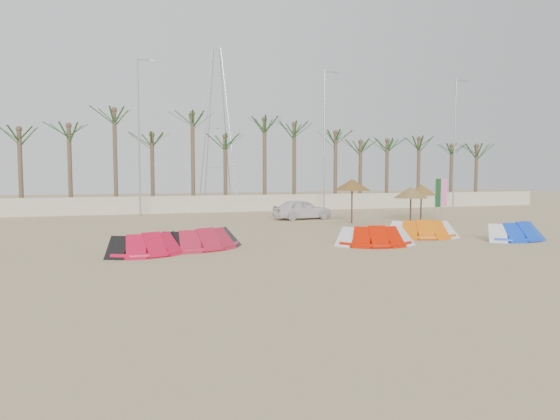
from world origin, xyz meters
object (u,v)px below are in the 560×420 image
object	(u,v)px
parasol_right	(421,190)
car	(302,209)
kite_red_left	(149,243)
kite_red_right	(372,235)
kite_orange	(419,228)
parasol_left	(352,185)
kite_red_mid	(201,238)
kite_blue	(512,230)
parasol_mid	(411,192)

from	to	relation	value
parasol_right	car	bearing A→B (deg)	161.07
car	kite_red_left	bearing A→B (deg)	131.20
kite_red_right	kite_orange	bearing A→B (deg)	25.85
kite_red_left	kite_red_right	distance (m)	9.18
parasol_right	parasol_left	bearing A→B (deg)	-172.12
kite_red_mid	car	distance (m)	13.44
kite_red_right	parasol_right	size ratio (longest dim) A/B	1.49
parasol_left	parasol_right	distance (m)	5.38
kite_blue	parasol_right	world-z (taller)	parasol_right
kite_red_left	kite_orange	bearing A→B (deg)	5.67
kite_orange	kite_blue	xyz separation A→B (m)	(3.70, -1.95, 0.00)
parasol_mid	parasol_right	world-z (taller)	parasol_right
kite_red_right	parasol_mid	world-z (taller)	parasol_mid
kite_red_mid	kite_orange	distance (m)	10.43
kite_red_right	parasol_right	world-z (taller)	parasol_right
kite_red_left	parasol_mid	size ratio (longest dim) A/B	1.60
kite_blue	car	world-z (taller)	car
kite_orange	kite_red_left	bearing A→B (deg)	-174.33
kite_blue	parasol_right	bearing A→B (deg)	81.44
kite_red_mid	kite_red_right	size ratio (longest dim) A/B	1.13
kite_red_mid	parasol_right	world-z (taller)	parasol_right
kite_blue	car	bearing A→B (deg)	115.73
kite_orange	parasol_left	bearing A→B (deg)	91.28
kite_red_left	car	xyz separation A→B (m)	(10.30, 11.51, 0.25)
parasol_mid	parasol_right	size ratio (longest dim) A/B	0.95
kite_red_right	parasol_left	distance (m)	9.39
parasol_left	kite_red_right	bearing A→B (deg)	-110.17
kite_blue	parasol_right	distance (m)	9.93
kite_red_left	kite_orange	world-z (taller)	same
parasol_left	parasol_right	world-z (taller)	parasol_left
kite_red_left	kite_orange	distance (m)	12.56
kite_red_right	kite_orange	size ratio (longest dim) A/B	0.97
kite_red_mid	kite_red_right	bearing A→B (deg)	-10.11
kite_red_mid	parasol_left	distance (m)	12.78
parasol_mid	kite_red_left	bearing A→B (deg)	-153.82
kite_red_mid	kite_blue	bearing A→B (deg)	-6.49
kite_orange	kite_blue	size ratio (longest dim) A/B	1.01
kite_orange	parasol_mid	xyz separation A→B (m)	(3.76, 6.75, 1.42)
kite_orange	car	xyz separation A→B (m)	(-2.19, 10.27, 0.24)
kite_red_left	parasol_mid	xyz separation A→B (m)	(16.26, 7.99, 1.42)
parasol_mid	parasol_right	bearing A→B (deg)	35.59
kite_red_left	kite_blue	distance (m)	16.21
kite_red_mid	parasol_left	size ratio (longest dim) A/B	1.45
kite_orange	parasol_right	bearing A→B (deg)	56.36
car	kite_red_mid	bearing A→B (deg)	135.25
kite_red_right	kite_blue	world-z (taller)	same
kite_red_right	parasol_right	xyz separation A→B (m)	(8.48, 9.36, 1.53)
parasol_right	car	xyz separation A→B (m)	(-7.35, 2.52, -1.28)
parasol_right	kite_red_mid	bearing A→B (deg)	-152.54
kite_blue	parasol_left	xyz separation A→B (m)	(-3.85, 8.97, 1.91)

